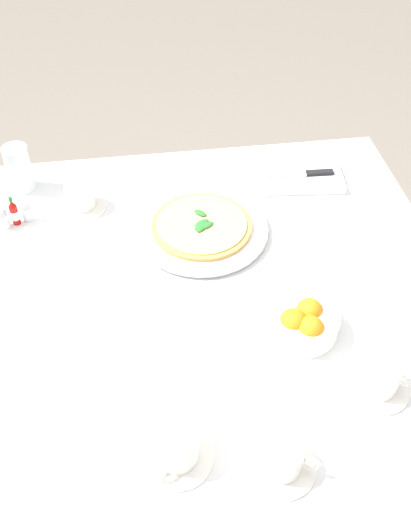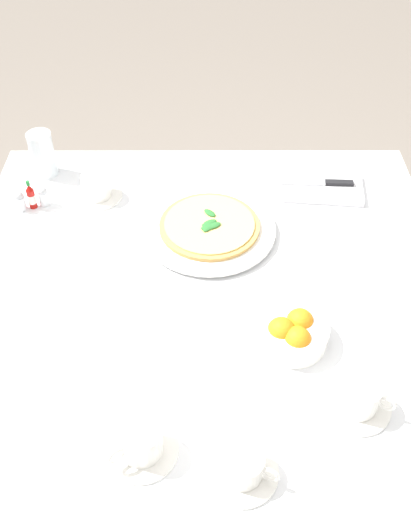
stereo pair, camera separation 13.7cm
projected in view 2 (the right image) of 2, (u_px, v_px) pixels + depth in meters
The scene contains 15 objects.
ground_plane at pixel (204, 458), 1.84m from camera, with size 8.00×8.00×0.00m, color slate.
dining_table at pixel (203, 332), 1.41m from camera, with size 1.14×1.14×0.76m.
pizza_plate at pixel (208, 229), 1.46m from camera, with size 0.33×0.33×0.02m.
pizza at pixel (208, 225), 1.45m from camera, with size 0.25×0.25×0.02m.
coffee_cup_far_left at pixel (357, 397), 1.09m from camera, with size 0.13×0.13×0.07m.
coffee_cup_left_edge at pixel (240, 466), 1.00m from camera, with size 0.13×0.13×0.06m.
coffee_cup_center_back at pixel (138, 442), 1.02m from camera, with size 0.13×0.13×0.07m.
coffee_cup_back_corner at pixel (95, 188), 1.55m from camera, with size 0.13×0.13×0.07m.
water_glass_near_left at pixel (42, 157), 1.61m from camera, with size 0.07×0.07×0.13m.
napkin_folded at pixel (319, 187), 1.58m from camera, with size 0.23×0.15×0.02m.
dinner_knife at pixel (319, 183), 1.57m from camera, with size 0.20×0.03×0.01m.
citrus_bowl at pixel (290, 332), 1.20m from camera, with size 0.15×0.15×0.07m.
hot_sauce_bottle at pixel (30, 197), 1.51m from camera, with size 0.02×0.02×0.08m.
salt_shaker at pixel (19, 202), 1.51m from camera, with size 0.03×0.03×0.06m.
pepper_shaker at pixel (42, 197), 1.53m from camera, with size 0.03×0.03×0.06m.
Camera 2 is at (-0.00, 0.89, 1.73)m, focal length 41.35 mm.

